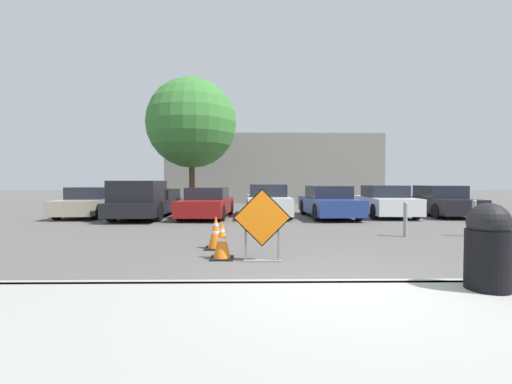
{
  "coord_description": "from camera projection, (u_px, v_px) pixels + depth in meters",
  "views": [
    {
      "loc": [
        -1.3,
        -4.93,
        1.6
      ],
      "look_at": [
        -1.09,
        8.62,
        1.17
      ],
      "focal_mm": 24.0,
      "sensor_mm": 36.0,
      "label": 1
    }
  ],
  "objects": [
    {
      "name": "trash_bin",
      "position": [
        488.0,
        246.0,
        4.59
      ],
      "size": [
        0.56,
        0.56,
        1.17
      ],
      "color": "black",
      "rests_on": "sidewalk_strip"
    },
    {
      "name": "parked_car_second",
      "position": [
        207.0,
        203.0,
        15.11
      ],
      "size": [
        2.13,
        4.55,
        1.32
      ],
      "rotation": [
        0.0,
        0.0,
        3.08
      ],
      "color": "maroon",
      "rests_on": "ground_plane"
    },
    {
      "name": "sidewalk_strip",
      "position": [
        371.0,
        323.0,
        3.69
      ],
      "size": [
        24.01,
        2.62,
        0.14
      ],
      "color": "#999993",
      "rests_on": "ground_plane"
    },
    {
      "name": "road_closed_sign",
      "position": [
        262.0,
        223.0,
        6.78
      ],
      "size": [
        1.15,
        0.2,
        1.46
      ],
      "color": "black",
      "rests_on": "ground_plane"
    },
    {
      "name": "parked_car_fifth",
      "position": [
        385.0,
        202.0,
        15.62
      ],
      "size": [
        2.05,
        4.17,
        1.41
      ],
      "rotation": [
        0.0,
        0.0,
        3.1
      ],
      "color": "white",
      "rests_on": "ground_plane"
    },
    {
      "name": "parked_car_nearest",
      "position": [
        91.0,
        203.0,
        15.6
      ],
      "size": [
        1.91,
        4.26,
        1.33
      ],
      "rotation": [
        0.0,
        0.0,
        3.16
      ],
      "color": "#A39984",
      "rests_on": "ground_plane"
    },
    {
      "name": "curb_lip",
      "position": [
        340.0,
        286.0,
        5.0
      ],
      "size": [
        24.01,
        0.2,
        0.14
      ],
      "color": "#999993",
      "rests_on": "ground_plane"
    },
    {
      "name": "street_tree_behind_lot",
      "position": [
        192.0,
        123.0,
        18.83
      ],
      "size": [
        4.92,
        4.92,
        7.26
      ],
      "color": "#513823",
      "rests_on": "ground_plane"
    },
    {
      "name": "bollard_second",
      "position": [
        474.0,
        217.0,
        9.86
      ],
      "size": [
        0.12,
        0.12,
        1.07
      ],
      "color": "gray",
      "rests_on": "ground_plane"
    },
    {
      "name": "parked_car_fourth",
      "position": [
        329.0,
        203.0,
        15.13
      ],
      "size": [
        2.09,
        4.46,
        1.39
      ],
      "rotation": [
        0.0,
        0.0,
        3.19
      ],
      "color": "navy",
      "rests_on": "ground_plane"
    },
    {
      "name": "bollard_nearest",
      "position": [
        405.0,
        218.0,
        9.83
      ],
      "size": [
        0.12,
        0.12,
        1.01
      ],
      "color": "gray",
      "rests_on": "ground_plane"
    },
    {
      "name": "pickup_truck",
      "position": [
        145.0,
        201.0,
        14.8
      ],
      "size": [
        2.08,
        5.28,
        1.62
      ],
      "rotation": [
        0.0,
        0.0,
        3.14
      ],
      "color": "black",
      "rests_on": "ground_plane"
    },
    {
      "name": "traffic_cone_second",
      "position": [
        216.0,
        233.0,
        8.09
      ],
      "size": [
        0.51,
        0.51,
        0.78
      ],
      "color": "black",
      "rests_on": "ground_plane"
    },
    {
      "name": "building_facade_backdrop",
      "position": [
        273.0,
        169.0,
        27.04
      ],
      "size": [
        15.93,
        5.0,
        5.08
      ],
      "color": "gray",
      "rests_on": "ground_plane"
    },
    {
      "name": "parked_car_third",
      "position": [
        267.0,
        201.0,
        15.6
      ],
      "size": [
        1.92,
        4.52,
        1.46
      ],
      "rotation": [
        0.0,
        0.0,
        3.16
      ],
      "color": "silver",
      "rests_on": "ground_plane"
    },
    {
      "name": "ground_plane",
      "position": [
        280.0,
        218.0,
        15.0
      ],
      "size": [
        96.0,
        96.0,
        0.0
      ],
      "primitive_type": "plane",
      "color": "#565451"
    },
    {
      "name": "parked_car_sixth",
      "position": [
        440.0,
        202.0,
        15.88
      ],
      "size": [
        1.98,
        4.27,
        1.4
      ],
      "rotation": [
        0.0,
        0.0,
        3.12
      ],
      "color": "black",
      "rests_on": "ground_plane"
    },
    {
      "name": "traffic_cone_nearest",
      "position": [
        222.0,
        240.0,
        7.03
      ],
      "size": [
        0.47,
        0.47,
        0.8
      ],
      "color": "black",
      "rests_on": "ground_plane"
    }
  ]
}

